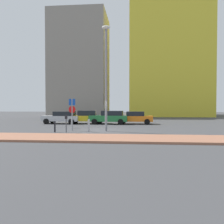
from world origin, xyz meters
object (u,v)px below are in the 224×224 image
at_px(parked_car_yellow, 87,117).
at_px(traffic_bollard_mid, 89,125).
at_px(parked_car_orange, 135,117).
at_px(parking_meter, 66,121).
at_px(parking_sign_post, 72,111).
at_px(street_lamp, 106,71).
at_px(traffic_bollard_far, 72,123).
at_px(traffic_bollard_near, 55,127).
at_px(parked_car_green, 110,117).
at_px(parked_car_silver, 62,117).

relative_size(parked_car_yellow, traffic_bollard_mid, 4.56).
distance_m(parked_car_orange, parking_meter, 10.81).
height_order(parking_sign_post, street_lamp, street_lamp).
bearing_deg(street_lamp, parked_car_yellow, 112.07).
relative_size(parking_meter, traffic_bollard_mid, 1.34).
bearing_deg(traffic_bollard_far, traffic_bollard_near, -98.01).
distance_m(parked_car_green, traffic_bollard_near, 9.44).
bearing_deg(parking_sign_post, street_lamp, 0.47).
bearing_deg(traffic_bollard_near, parked_car_orange, 55.14).
bearing_deg(parked_car_silver, traffic_bollard_near, -76.44).
height_order(parking_meter, traffic_bollard_mid, parking_meter).
relative_size(parked_car_silver, traffic_bollard_near, 4.96).
relative_size(traffic_bollard_near, traffic_bollard_mid, 0.87).
height_order(parked_car_orange, parking_meter, parked_car_orange).
relative_size(parked_car_silver, parking_sign_post, 1.62).
height_order(parking_sign_post, traffic_bollard_mid, parking_sign_post).
height_order(parked_car_yellow, parking_sign_post, parking_sign_post).
relative_size(parked_car_green, traffic_bollard_near, 4.96).
xyz_separation_m(parked_car_green, traffic_bollard_far, (-3.01, -5.33, -0.29)).
bearing_deg(traffic_bollard_near, parking_meter, -5.92).
relative_size(parked_car_green, parked_car_orange, 1.06).
xyz_separation_m(parked_car_yellow, traffic_bollard_near, (-0.74, -9.26, -0.33)).
distance_m(parked_car_yellow, parking_meter, 9.36).
height_order(parked_car_yellow, traffic_bollard_far, parked_car_yellow).
xyz_separation_m(parking_sign_post, parking_meter, (-0.14, -1.32, -0.83)).
relative_size(parked_car_orange, street_lamp, 0.48).
height_order(parking_sign_post, traffic_bollard_near, parking_sign_post).
bearing_deg(parking_meter, parked_car_yellow, 91.33).
bearing_deg(parked_car_orange, traffic_bollard_mid, -113.84).
xyz_separation_m(parked_car_yellow, traffic_bollard_mid, (1.89, -8.62, -0.27)).
xyz_separation_m(parked_car_yellow, parked_car_orange, (5.68, -0.03, -0.02)).
height_order(parked_car_green, street_lamp, street_lamp).
bearing_deg(parked_car_silver, parked_car_green, -0.38).
relative_size(parked_car_silver, traffic_bollard_mid, 4.33).
relative_size(street_lamp, traffic_bollard_mid, 8.59).
bearing_deg(street_lamp, parked_car_green, 93.81).
distance_m(parked_car_orange, street_lamp, 9.38).
xyz_separation_m(parking_meter, traffic_bollard_mid, (1.67, 0.74, -0.38)).
height_order(parked_car_yellow, parking_meter, parked_car_yellow).
relative_size(traffic_bollard_mid, traffic_bollard_far, 0.98).
bearing_deg(traffic_bollard_far, parked_car_orange, 44.27).
xyz_separation_m(parked_car_silver, parking_sign_post, (3.22, -7.58, 0.96)).
bearing_deg(traffic_bollard_near, traffic_bollard_far, 81.99).
xyz_separation_m(parked_car_yellow, traffic_bollard_far, (-0.26, -5.83, -0.26)).
xyz_separation_m(parking_meter, traffic_bollard_near, (-0.96, 0.10, -0.44)).
bearing_deg(parked_car_yellow, street_lamp, -67.93).
bearing_deg(parked_car_orange, parked_car_green, -171.02).
distance_m(parked_car_silver, parked_car_green, 5.62).
height_order(parked_car_silver, parked_car_orange, parked_car_orange).
height_order(parked_car_green, parking_meter, parked_car_green).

